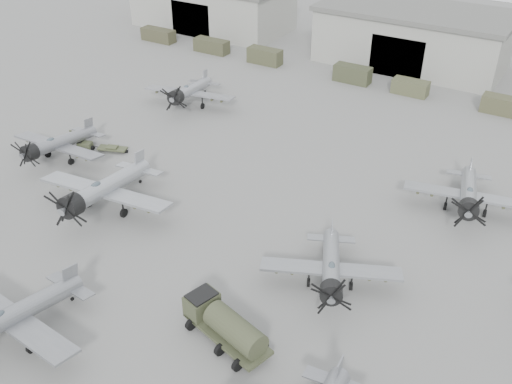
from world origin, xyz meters
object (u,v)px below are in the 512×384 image
(aircraft_far_1, at_px, (469,194))
(aircraft_mid_1, at_px, (102,190))
(aircraft_mid_0, at_px, (56,144))
(aircraft_mid_2, at_px, (331,269))
(aircraft_far_0, at_px, (188,91))
(tug_trailer, at_px, (95,146))
(ground_crew, at_px, (72,137))
(aircraft_near_1, at_px, (8,319))
(fuel_tanker, at_px, (226,324))

(aircraft_far_1, bearing_deg, aircraft_mid_1, -161.03)
(aircraft_mid_0, relative_size, aircraft_mid_2, 1.05)
(aircraft_mid_0, height_order, aircraft_far_0, aircraft_far_0)
(aircraft_mid_1, distance_m, aircraft_far_1, 35.10)
(tug_trailer, bearing_deg, ground_crew, 166.81)
(aircraft_near_1, height_order, ground_crew, aircraft_near_1)
(aircraft_mid_1, relative_size, ground_crew, 7.43)
(aircraft_near_1, xyz_separation_m, tug_trailer, (-16.22, 24.61, -1.81))
(aircraft_mid_2, distance_m, ground_crew, 37.45)
(aircraft_mid_1, distance_m, aircraft_mid_2, 23.49)
(aircraft_mid_2, xyz_separation_m, aircraft_far_1, (6.64, 16.63, 0.13))
(aircraft_mid_1, distance_m, tug_trailer, 13.57)
(ground_crew, bearing_deg, aircraft_far_1, -95.58)
(aircraft_mid_1, distance_m, fuel_tanker, 20.78)
(aircraft_near_1, relative_size, aircraft_mid_0, 1.06)
(fuel_tanker, bearing_deg, tug_trailer, 166.21)
(aircraft_far_0, relative_size, ground_crew, 6.58)
(aircraft_far_0, relative_size, aircraft_far_1, 1.02)
(aircraft_near_1, height_order, aircraft_mid_1, aircraft_mid_1)
(aircraft_mid_0, xyz_separation_m, tug_trailer, (1.63, 4.12, -1.69))
(aircraft_far_0, bearing_deg, aircraft_mid_0, -112.87)
(aircraft_near_1, xyz_separation_m, aircraft_far_1, (23.93, 33.82, -0.04))
(aircraft_mid_2, distance_m, aircraft_far_1, 17.91)
(aircraft_mid_0, distance_m, aircraft_mid_2, 35.28)
(aircraft_far_0, xyz_separation_m, tug_trailer, (-2.04, -15.40, -1.82))
(aircraft_far_1, height_order, tug_trailer, aircraft_far_1)
(tug_trailer, bearing_deg, aircraft_far_0, 62.26)
(aircraft_mid_1, xyz_separation_m, ground_crew, (-13.33, 8.46, -1.60))
(aircraft_far_0, height_order, fuel_tanker, aircraft_far_0)
(aircraft_near_1, xyz_separation_m, aircraft_mid_0, (-17.85, 20.49, -0.12))
(fuel_tanker, height_order, ground_crew, fuel_tanker)
(tug_trailer, bearing_deg, aircraft_mid_0, -131.81)
(fuel_tanker, xyz_separation_m, ground_crew, (-32.66, 16.02, -0.67))
(tug_trailer, bearing_deg, aircraft_mid_1, -61.60)
(aircraft_mid_0, height_order, aircraft_mid_2, aircraft_mid_0)
(aircraft_mid_0, relative_size, fuel_tanker, 1.52)
(tug_trailer, bearing_deg, fuel_tanker, -49.41)
(aircraft_far_0, distance_m, ground_crew, 16.72)
(aircraft_mid_2, relative_size, aircraft_far_1, 0.91)
(aircraft_near_1, xyz_separation_m, aircraft_mid_2, (17.28, 17.19, -0.17))
(aircraft_near_1, distance_m, tug_trailer, 29.53)
(aircraft_mid_2, bearing_deg, fuel_tanker, -138.96)
(aircraft_mid_2, relative_size, tug_trailer, 1.89)
(aircraft_mid_0, distance_m, tug_trailer, 4.74)
(aircraft_far_1, height_order, fuel_tanker, aircraft_far_1)
(ground_crew, bearing_deg, aircraft_mid_0, -174.25)
(ground_crew, bearing_deg, tug_trailer, -101.05)
(fuel_tanker, bearing_deg, ground_crew, 169.28)
(aircraft_mid_0, bearing_deg, aircraft_far_1, 15.21)
(fuel_tanker, relative_size, tug_trailer, 1.31)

